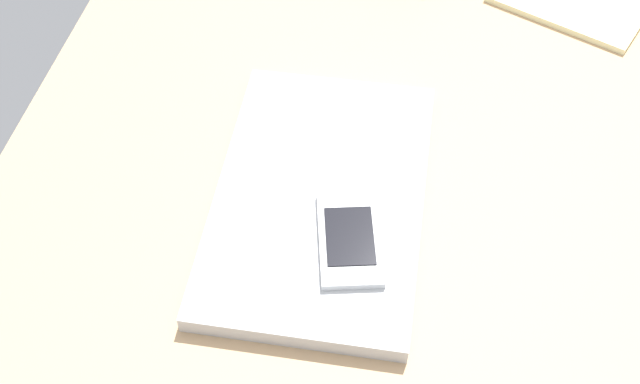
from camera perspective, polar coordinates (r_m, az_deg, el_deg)
The scene contains 4 objects.
desk_surface at distance 89.08cm, azimuth 3.42°, elevation 2.00°, with size 120.00×80.00×3.00cm, color tan.
laptop_closed at distance 82.70cm, azimuth 0.00°, elevation -0.42°, with size 33.81×21.28×2.05cm, color #B7BABC.
cell_phone_on_laptop at distance 77.91cm, azimuth 1.89°, elevation -3.30°, with size 12.27×8.40×0.95cm.
notepad at distance 111.59cm, azimuth 17.45°, elevation 12.90°, with size 11.30×19.07×0.80cm, color #F2EDB2.
Camera 1 is at (57.71, 5.36, 69.15)cm, focal length 44.61 mm.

